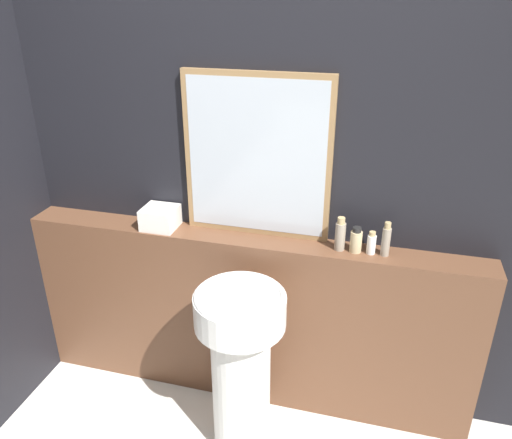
{
  "coord_description": "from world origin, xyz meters",
  "views": [
    {
      "loc": [
        0.59,
        -0.75,
        2.02
      ],
      "look_at": [
        0.07,
        1.18,
        1.08
      ],
      "focal_mm": 35.0,
      "sensor_mm": 36.0,
      "label": 1
    }
  ],
  "objects_px": {
    "towel_stack": "(160,218)",
    "lotion_bottle": "(371,243)",
    "shampoo_bottle": "(340,235)",
    "mirror": "(257,157)",
    "body_wash_bottle": "(386,240)",
    "pedestal_sink": "(241,361)",
    "conditioner_bottle": "(356,240)"
  },
  "relations": [
    {
      "from": "shampoo_bottle",
      "to": "towel_stack",
      "type": "bearing_deg",
      "value": 180.0
    },
    {
      "from": "pedestal_sink",
      "to": "conditioner_bottle",
      "type": "relative_size",
      "value": 7.14
    },
    {
      "from": "mirror",
      "to": "shampoo_bottle",
      "type": "height_order",
      "value": "mirror"
    },
    {
      "from": "towel_stack",
      "to": "lotion_bottle",
      "type": "bearing_deg",
      "value": -0.0
    },
    {
      "from": "mirror",
      "to": "conditioner_bottle",
      "type": "relative_size",
      "value": 6.36
    },
    {
      "from": "towel_stack",
      "to": "conditioner_bottle",
      "type": "height_order",
      "value": "conditioner_bottle"
    },
    {
      "from": "body_wash_bottle",
      "to": "lotion_bottle",
      "type": "bearing_deg",
      "value": -180.0
    },
    {
      "from": "towel_stack",
      "to": "shampoo_bottle",
      "type": "relative_size",
      "value": 1.03
    },
    {
      "from": "lotion_bottle",
      "to": "body_wash_bottle",
      "type": "relative_size",
      "value": 0.67
    },
    {
      "from": "lotion_bottle",
      "to": "shampoo_bottle",
      "type": "bearing_deg",
      "value": 180.0
    },
    {
      "from": "shampoo_bottle",
      "to": "lotion_bottle",
      "type": "relative_size",
      "value": 1.48
    },
    {
      "from": "mirror",
      "to": "conditioner_bottle",
      "type": "bearing_deg",
      "value": -8.11
    },
    {
      "from": "mirror",
      "to": "towel_stack",
      "type": "bearing_deg",
      "value": -171.8
    },
    {
      "from": "pedestal_sink",
      "to": "mirror",
      "type": "distance_m",
      "value": 0.92
    },
    {
      "from": "mirror",
      "to": "conditioner_bottle",
      "type": "height_order",
      "value": "mirror"
    },
    {
      "from": "shampoo_bottle",
      "to": "mirror",
      "type": "bearing_deg",
      "value": 170.49
    },
    {
      "from": "mirror",
      "to": "body_wash_bottle",
      "type": "height_order",
      "value": "mirror"
    },
    {
      "from": "towel_stack",
      "to": "body_wash_bottle",
      "type": "bearing_deg",
      "value": 0.0
    },
    {
      "from": "mirror",
      "to": "body_wash_bottle",
      "type": "relative_size",
      "value": 4.75
    },
    {
      "from": "lotion_bottle",
      "to": "towel_stack",
      "type": "bearing_deg",
      "value": 180.0
    },
    {
      "from": "towel_stack",
      "to": "lotion_bottle",
      "type": "xyz_separation_m",
      "value": [
        1.02,
        -0.0,
        -0.0
      ]
    },
    {
      "from": "conditioner_bottle",
      "to": "lotion_bottle",
      "type": "xyz_separation_m",
      "value": [
        0.07,
        -0.0,
        -0.01
      ]
    },
    {
      "from": "pedestal_sink",
      "to": "conditioner_bottle",
      "type": "bearing_deg",
      "value": 38.68
    },
    {
      "from": "shampoo_bottle",
      "to": "lotion_bottle",
      "type": "height_order",
      "value": "shampoo_bottle"
    },
    {
      "from": "towel_stack",
      "to": "body_wash_bottle",
      "type": "distance_m",
      "value": 1.08
    },
    {
      "from": "mirror",
      "to": "shampoo_bottle",
      "type": "xyz_separation_m",
      "value": [
        0.41,
        -0.07,
        -0.31
      ]
    },
    {
      "from": "shampoo_bottle",
      "to": "lotion_bottle",
      "type": "bearing_deg",
      "value": -0.0
    },
    {
      "from": "pedestal_sink",
      "to": "lotion_bottle",
      "type": "relative_size",
      "value": 7.98
    },
    {
      "from": "mirror",
      "to": "body_wash_bottle",
      "type": "xyz_separation_m",
      "value": [
        0.61,
        -0.07,
        -0.31
      ]
    },
    {
      "from": "lotion_bottle",
      "to": "body_wash_bottle",
      "type": "distance_m",
      "value": 0.07
    },
    {
      "from": "pedestal_sink",
      "to": "towel_stack",
      "type": "distance_m",
      "value": 0.79
    },
    {
      "from": "pedestal_sink",
      "to": "mirror",
      "type": "bearing_deg",
      "value": 95.26
    }
  ]
}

